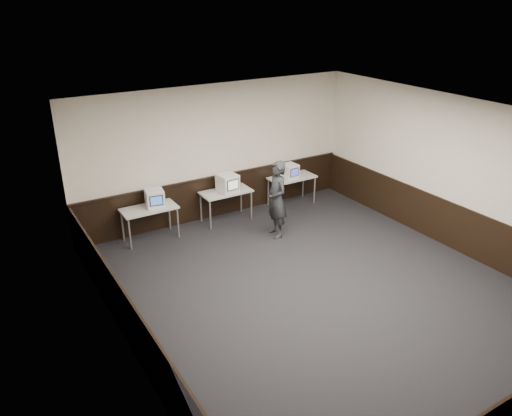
% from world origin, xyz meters
% --- Properties ---
extents(floor, '(8.00, 8.00, 0.00)m').
position_xyz_m(floor, '(0.00, 0.00, 0.00)').
color(floor, black).
rests_on(floor, ground).
extents(ceiling, '(8.00, 8.00, 0.00)m').
position_xyz_m(ceiling, '(0.00, 0.00, 3.20)').
color(ceiling, white).
rests_on(ceiling, back_wall).
extents(back_wall, '(7.00, 0.00, 7.00)m').
position_xyz_m(back_wall, '(0.00, 4.00, 1.60)').
color(back_wall, beige).
rests_on(back_wall, ground).
extents(left_wall, '(0.00, 8.00, 8.00)m').
position_xyz_m(left_wall, '(-3.50, 0.00, 1.60)').
color(left_wall, beige).
rests_on(left_wall, ground).
extents(right_wall, '(0.00, 8.00, 8.00)m').
position_xyz_m(right_wall, '(3.50, 0.00, 1.60)').
color(right_wall, beige).
rests_on(right_wall, ground).
extents(wainscot_back, '(6.98, 0.04, 1.00)m').
position_xyz_m(wainscot_back, '(0.00, 3.98, 0.50)').
color(wainscot_back, black).
rests_on(wainscot_back, back_wall).
extents(wainscot_left, '(0.04, 7.98, 1.00)m').
position_xyz_m(wainscot_left, '(-3.48, 0.00, 0.50)').
color(wainscot_left, black).
rests_on(wainscot_left, left_wall).
extents(wainscot_right, '(0.04, 7.98, 1.00)m').
position_xyz_m(wainscot_right, '(3.48, 0.00, 0.50)').
color(wainscot_right, black).
rests_on(wainscot_right, right_wall).
extents(wainscot_rail, '(6.98, 0.06, 0.04)m').
position_xyz_m(wainscot_rail, '(0.00, 3.96, 1.02)').
color(wainscot_rail, black).
rests_on(wainscot_rail, wainscot_back).
extents(desk_left, '(1.20, 0.60, 0.75)m').
position_xyz_m(desk_left, '(-1.90, 3.60, 0.68)').
color(desk_left, beige).
rests_on(desk_left, ground).
extents(desk_center, '(1.20, 0.60, 0.75)m').
position_xyz_m(desk_center, '(0.00, 3.60, 0.68)').
color(desk_center, beige).
rests_on(desk_center, ground).
extents(desk_right, '(1.20, 0.60, 0.75)m').
position_xyz_m(desk_right, '(1.90, 3.60, 0.68)').
color(desk_right, beige).
rests_on(desk_right, ground).
extents(emac_left, '(0.45, 0.47, 0.39)m').
position_xyz_m(emac_left, '(-1.75, 3.61, 0.94)').
color(emac_left, white).
rests_on(emac_left, desk_left).
extents(emac_center, '(0.47, 0.49, 0.42)m').
position_xyz_m(emac_center, '(0.03, 3.56, 0.96)').
color(emac_center, white).
rests_on(emac_center, desk_center).
extents(emac_right, '(0.38, 0.40, 0.35)m').
position_xyz_m(emac_right, '(1.81, 3.57, 0.93)').
color(emac_right, white).
rests_on(emac_right, desk_right).
extents(person, '(0.50, 0.68, 1.74)m').
position_xyz_m(person, '(0.58, 2.31, 0.87)').
color(person, '#242629').
rests_on(person, ground).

